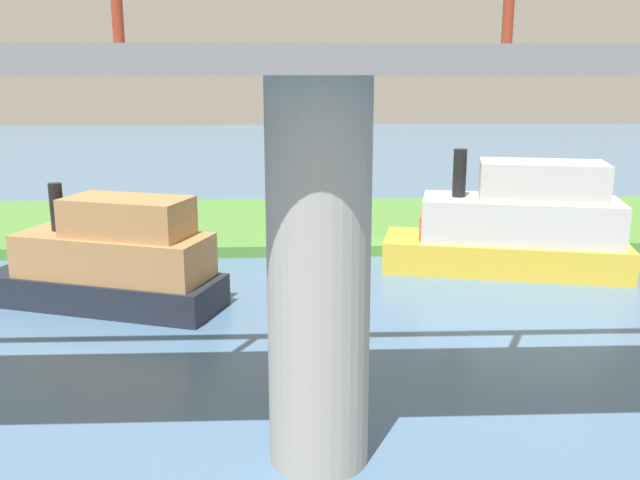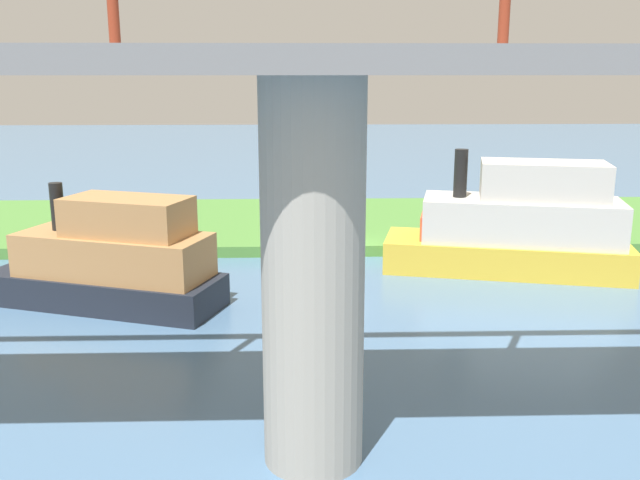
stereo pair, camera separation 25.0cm
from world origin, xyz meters
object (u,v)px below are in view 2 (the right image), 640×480
mooring_post (520,227)px  marker_buoy (327,357)px  houseboat_blue (515,228)px  person_on_bank (352,221)px  bridge_pylon (313,279)px  riverboat_paddlewheel (110,262)px

mooring_post → marker_buoy: bearing=54.7°
houseboat_blue → person_on_bank: bearing=-35.1°
bridge_pylon → person_on_bank: size_ratio=5.78×
bridge_pylon → person_on_bank: 19.01m
houseboat_blue → bridge_pylon: bearing=58.7°
houseboat_blue → riverboat_paddlewheel: size_ratio=1.16×
riverboat_paddlewheel → marker_buoy: riverboat_paddlewheel is taller
marker_buoy → houseboat_blue: bearing=-131.0°
mooring_post → marker_buoy: mooring_post is taller
person_on_bank → bridge_pylon: bearing=83.2°
mooring_post → houseboat_blue: 4.81m
bridge_pylon → marker_buoy: (-0.48, -4.82, -3.77)m
bridge_pylon → riverboat_paddlewheel: bearing=-56.2°
riverboat_paddlewheel → bridge_pylon: bearing=123.8°
riverboat_paddlewheel → marker_buoy: bearing=143.4°
marker_buoy → bridge_pylon: bearing=84.4°
bridge_pylon → person_on_bank: (-2.24, -18.67, -2.82)m
bridge_pylon → riverboat_paddlewheel: bridge_pylon is taller
bridge_pylon → marker_buoy: bridge_pylon is taller
person_on_bank → mooring_post: 8.01m
riverboat_paddlewheel → mooring_post: bearing=-154.2°
bridge_pylon → person_on_bank: bridge_pylon is taller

